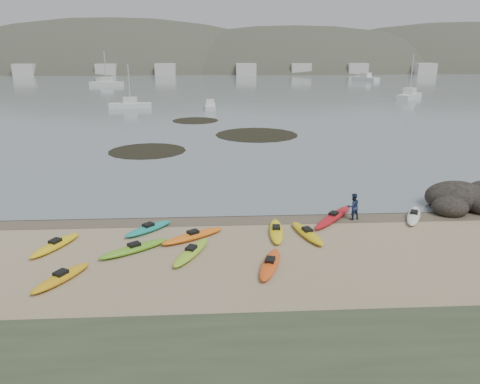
{
  "coord_description": "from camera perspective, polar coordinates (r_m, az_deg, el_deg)",
  "views": [
    {
      "loc": [
        -1.46,
        -25.45,
        9.4
      ],
      "look_at": [
        0.0,
        0.0,
        1.5
      ],
      "focal_mm": 35.0,
      "sensor_mm": 36.0,
      "label": 1
    }
  ],
  "objects": [
    {
      "name": "water",
      "position": [
        325.59,
        -3.13,
        15.54
      ],
      "size": [
        1200.0,
        1200.0,
        0.0
      ],
      "primitive_type": "plane",
      "color": "slate",
      "rests_on": "ground"
    },
    {
      "name": "far_hills",
      "position": [
        224.62,
        7.35,
        10.6
      ],
      "size": [
        550.0,
        135.0,
        80.0
      ],
      "color": "#384235",
      "rests_on": "ground"
    },
    {
      "name": "moored_boats",
      "position": [
        111.45,
        3.68,
        12.63
      ],
      "size": [
        79.53,
        71.09,
        1.24
      ],
      "color": "silver",
      "rests_on": "ground"
    },
    {
      "name": "wet_sand",
      "position": [
        26.88,
        0.04,
        -3.24
      ],
      "size": [
        60.0,
        60.0,
        0.0
      ],
      "primitive_type": "plane",
      "color": "brown",
      "rests_on": "ground"
    },
    {
      "name": "kayaks",
      "position": [
        23.76,
        -1.37,
        -5.64
      ],
      "size": [
        21.32,
        10.17,
        0.34
      ],
      "color": "white",
      "rests_on": "ground"
    },
    {
      "name": "person_east",
      "position": [
        27.26,
        13.62,
        -1.73
      ],
      "size": [
        0.89,
        0.78,
        1.55
      ],
      "primitive_type": "imported",
      "rotation": [
        0.0,
        0.0,
        3.43
      ],
      "color": "navy",
      "rests_on": "ground"
    },
    {
      "name": "far_town",
      "position": [
        170.77,
        -0.8,
        14.73
      ],
      "size": [
        199.0,
        5.0,
        4.0
      ],
      "color": "beige",
      "rests_on": "ground"
    },
    {
      "name": "kelp_mats",
      "position": [
        52.5,
        -3.31,
        6.91
      ],
      "size": [
        19.36,
        25.64,
        0.04
      ],
      "color": "black",
      "rests_on": "water"
    },
    {
      "name": "rock_cluster",
      "position": [
        31.86,
        25.93,
        -1.25
      ],
      "size": [
        5.41,
        4.0,
        1.9
      ],
      "color": "black",
      "rests_on": "ground"
    },
    {
      "name": "ground",
      "position": [
        27.17,
        -0.0,
        -3.02
      ],
      "size": [
        600.0,
        600.0,
        0.0
      ],
      "primitive_type": "plane",
      "color": "tan",
      "rests_on": "ground"
    }
  ]
}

